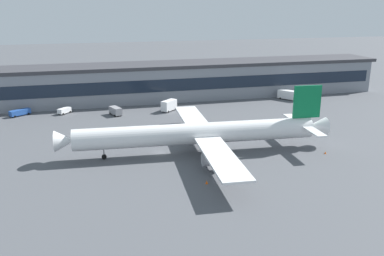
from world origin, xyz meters
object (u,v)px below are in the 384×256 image
object	(u,v)px
crew_van	(115,111)
stair_truck	(169,105)
airliner	(200,133)
traffic_cone_1	(218,164)
belt_loader	(20,112)
traffic_cone_2	(207,182)
traffic_cone_0	(325,153)
follow_me_car	(64,110)
fuel_truck	(290,95)

from	to	relation	value
crew_van	stair_truck	bearing A→B (deg)	2.54
airliner	traffic_cone_1	bearing A→B (deg)	-79.83
belt_loader	crew_van	bearing A→B (deg)	-13.08
crew_van	traffic_cone_2	bearing A→B (deg)	-77.72
stair_truck	traffic_cone_2	size ratio (longest dim) A/B	8.81
stair_truck	crew_van	world-z (taller)	stair_truck
crew_van	traffic_cone_2	size ratio (longest dim) A/B	8.30
traffic_cone_0	airliner	bearing A→B (deg)	163.72
stair_truck	traffic_cone_0	world-z (taller)	stair_truck
follow_me_car	crew_van	bearing A→B (deg)	-20.23
traffic_cone_0	traffic_cone_2	distance (m)	32.97
stair_truck	traffic_cone_2	world-z (taller)	stair_truck
follow_me_car	traffic_cone_0	distance (m)	80.83
stair_truck	fuel_truck	bearing A→B (deg)	5.87
stair_truck	traffic_cone_0	xyz separation A→B (m)	(26.75, -49.31, -1.68)
airliner	traffic_cone_2	world-z (taller)	airliner
airliner	stair_truck	size ratio (longest dim) A/B	10.71
follow_me_car	traffic_cone_1	world-z (taller)	follow_me_car
traffic_cone_0	traffic_cone_1	distance (m)	26.51
belt_loader	fuel_truck	bearing A→B (deg)	-0.77
crew_van	traffic_cone_0	world-z (taller)	crew_van
belt_loader	crew_van	world-z (taller)	crew_van
follow_me_car	traffic_cone_2	bearing A→B (deg)	-66.02
airliner	crew_van	size ratio (longest dim) A/B	11.37
stair_truck	traffic_cone_0	distance (m)	56.12
follow_me_car	traffic_cone_0	world-z (taller)	follow_me_car
fuel_truck	crew_van	distance (m)	63.69
follow_me_car	traffic_cone_2	world-z (taller)	follow_me_car
follow_me_car	stair_truck	bearing A→B (deg)	-8.56
airliner	stair_truck	bearing A→B (deg)	88.21
fuel_truck	crew_van	bearing A→B (deg)	-175.05
belt_loader	follow_me_car	bearing A→B (deg)	-4.18
follow_me_car	crew_van	xyz separation A→B (m)	(15.64, -5.76, 0.37)
crew_van	follow_me_car	bearing A→B (deg)	159.77
follow_me_car	fuel_truck	size ratio (longest dim) A/B	0.53
fuel_truck	traffic_cone_2	bearing A→B (deg)	-128.93
follow_me_car	traffic_cone_1	size ratio (longest dim) A/B	7.06
airliner	traffic_cone_1	xyz separation A→B (m)	(1.53, -8.52, -4.49)
fuel_truck	traffic_cone_0	xyz separation A→B (m)	(-19.21, -54.03, -1.59)
traffic_cone_1	airliner	bearing A→B (deg)	100.17
belt_loader	crew_van	size ratio (longest dim) A/B	1.13
fuel_truck	airliner	bearing A→B (deg)	-135.86
traffic_cone_2	traffic_cone_1	bearing A→B (deg)	59.01
follow_me_car	crew_van	world-z (taller)	crew_van
traffic_cone_0	traffic_cone_2	size ratio (longest dim) A/B	0.86
crew_van	traffic_cone_1	size ratio (longest dim) A/B	8.80
fuel_truck	crew_van	world-z (taller)	fuel_truck
traffic_cone_1	traffic_cone_2	world-z (taller)	traffic_cone_2
belt_loader	traffic_cone_0	xyz separation A→B (m)	(73.26, -55.27, -0.86)
airliner	stair_truck	xyz separation A→B (m)	(1.28, 41.12, -2.83)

